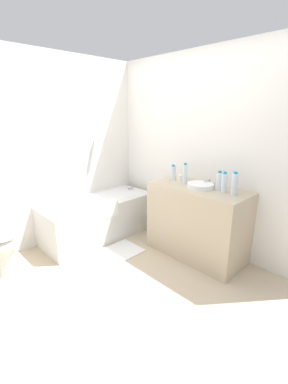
% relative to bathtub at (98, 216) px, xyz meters
% --- Properties ---
extents(ground_plane, '(3.83, 3.83, 0.00)m').
position_rel_bathtub_xyz_m(ground_plane, '(-0.56, -1.05, -0.29)').
color(ground_plane, '#C1AD8E').
extents(wall_back_tiled, '(3.23, 0.10, 2.42)m').
position_rel_bathtub_xyz_m(wall_back_tiled, '(-0.56, 0.38, 0.91)').
color(wall_back_tiled, white).
rests_on(wall_back_tiled, ground_plane).
extents(wall_right_mirror, '(0.10, 3.15, 2.42)m').
position_rel_bathtub_xyz_m(wall_right_mirror, '(0.91, -1.05, 0.91)').
color(wall_right_mirror, white).
rests_on(wall_right_mirror, ground_plane).
extents(bathtub, '(1.57, 0.66, 1.31)m').
position_rel_bathtub_xyz_m(bathtub, '(0.00, 0.00, 0.00)').
color(bathtub, silver).
rests_on(bathtub, ground_plane).
extents(toilet, '(0.35, 0.46, 0.67)m').
position_rel_bathtub_xyz_m(toilet, '(-1.25, 0.01, 0.03)').
color(toilet, white).
rests_on(toilet, ground_plane).
extents(vanity_counter, '(0.56, 1.16, 0.87)m').
position_rel_bathtub_xyz_m(vanity_counter, '(0.58, -1.25, 0.14)').
color(vanity_counter, tan).
rests_on(vanity_counter, ground_plane).
extents(sink_basin, '(0.30, 0.30, 0.05)m').
position_rel_bathtub_xyz_m(sink_basin, '(0.55, -1.28, 0.60)').
color(sink_basin, white).
rests_on(sink_basin, vanity_counter).
extents(sink_faucet, '(0.12, 0.15, 0.08)m').
position_rel_bathtub_xyz_m(sink_faucet, '(0.73, -1.28, 0.61)').
color(sink_faucet, '#BBBBC1').
rests_on(sink_faucet, vanity_counter).
extents(water_bottle_0, '(0.07, 0.07, 0.23)m').
position_rel_bathtub_xyz_m(water_bottle_0, '(0.59, -1.55, 0.68)').
color(water_bottle_0, silver).
rests_on(water_bottle_0, vanity_counter).
extents(water_bottle_1, '(0.07, 0.07, 0.25)m').
position_rel_bathtub_xyz_m(water_bottle_1, '(0.59, -1.67, 0.69)').
color(water_bottle_1, silver).
rests_on(water_bottle_1, vanity_counter).
extents(water_bottle_2, '(0.07, 0.07, 0.20)m').
position_rel_bathtub_xyz_m(water_bottle_2, '(0.60, -0.84, 0.67)').
color(water_bottle_2, silver).
rests_on(water_bottle_2, vanity_counter).
extents(water_bottle_3, '(0.07, 0.07, 0.22)m').
position_rel_bathtub_xyz_m(water_bottle_3, '(0.63, -1.47, 0.68)').
color(water_bottle_3, silver).
rests_on(water_bottle_3, vanity_counter).
extents(water_bottle_4, '(0.06, 0.06, 0.26)m').
position_rel_bathtub_xyz_m(water_bottle_4, '(0.57, -1.05, 0.70)').
color(water_bottle_4, silver).
rests_on(water_bottle_4, vanity_counter).
extents(drinking_glass_0, '(0.07, 0.07, 0.08)m').
position_rel_bathtub_xyz_m(drinking_glass_0, '(0.64, -0.93, 0.62)').
color(drinking_glass_0, white).
rests_on(drinking_glass_0, vanity_counter).
extents(bath_mat, '(0.58, 0.42, 0.01)m').
position_rel_bathtub_xyz_m(bath_mat, '(-0.11, -0.57, -0.29)').
color(bath_mat, white).
rests_on(bath_mat, ground_plane).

